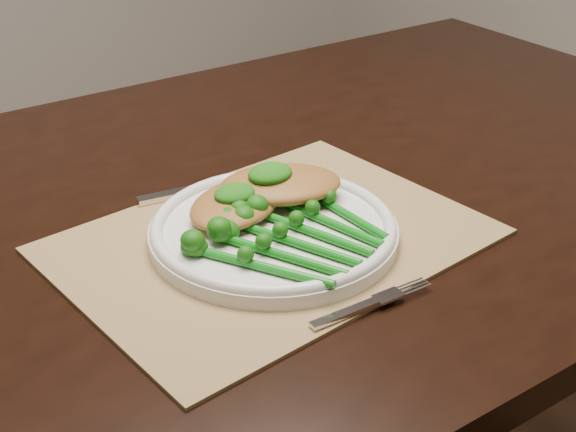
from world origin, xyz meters
TOP-DOWN VIEW (x-y plane):
  - dining_table at (0.07, -0.13)m, footprint 1.63×0.96m
  - placemat at (0.02, -0.25)m, footprint 0.48×0.36m
  - dinner_plate at (0.02, -0.25)m, footprint 0.28×0.28m
  - knife at (0.02, -0.10)m, footprint 0.21×0.06m
  - fork at (0.03, -0.41)m, footprint 0.14×0.02m
  - chicken_fillet_left at (0.00, -0.20)m, footprint 0.16×0.14m
  - chicken_fillet_right at (0.06, -0.20)m, footprint 0.17×0.15m
  - pesto_dollop_left at (-0.00, -0.20)m, footprint 0.05×0.04m
  - pesto_dollop_right at (0.05, -0.20)m, footprint 0.05×0.05m
  - broccolini_bundle at (0.03, -0.30)m, footprint 0.22×0.23m

SIDE VIEW (x-z plane):
  - dining_table at x=0.07m, z-range 0.00..0.75m
  - placemat at x=0.02m, z-range 0.75..0.75m
  - fork at x=0.03m, z-range 0.76..0.76m
  - knife at x=0.02m, z-range 0.75..0.76m
  - dinner_plate at x=0.02m, z-range 0.75..0.78m
  - broccolini_bundle at x=0.03m, z-range 0.76..0.79m
  - chicken_fillet_left at x=0.00m, z-range 0.77..0.80m
  - chicken_fillet_right at x=0.06m, z-range 0.78..0.81m
  - pesto_dollop_left at x=0.00m, z-range 0.79..0.81m
  - pesto_dollop_right at x=0.05m, z-range 0.80..0.82m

